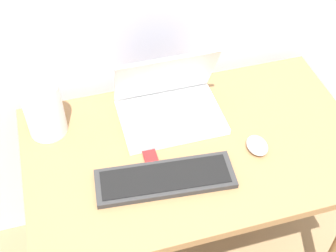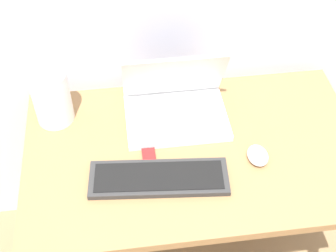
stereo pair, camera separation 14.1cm
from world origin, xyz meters
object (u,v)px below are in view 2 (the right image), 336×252
at_px(vase, 49,88).
at_px(mouse, 258,155).
at_px(keyboard, 159,178).
at_px(mp3_player, 149,154).
at_px(laptop, 175,103).

bearing_deg(vase, mouse, -22.65).
distance_m(keyboard, mp3_player, 0.10).
bearing_deg(laptop, mp3_player, -122.71).
xyz_separation_m(laptop, vase, (-0.40, 0.03, 0.08)).
xyz_separation_m(vase, mp3_player, (0.29, -0.20, -0.13)).
bearing_deg(vase, mp3_player, -34.54).
bearing_deg(vase, laptop, -4.74).
relative_size(keyboard, mouse, 4.96).
bearing_deg(keyboard, mp3_player, 101.30).
distance_m(laptop, vase, 0.41).
xyz_separation_m(keyboard, vase, (-0.31, 0.30, 0.12)).
xyz_separation_m(keyboard, mouse, (0.31, 0.04, 0.01)).
bearing_deg(mp3_player, vase, 145.46).
distance_m(vase, mp3_player, 0.38).
height_order(laptop, keyboard, laptop).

